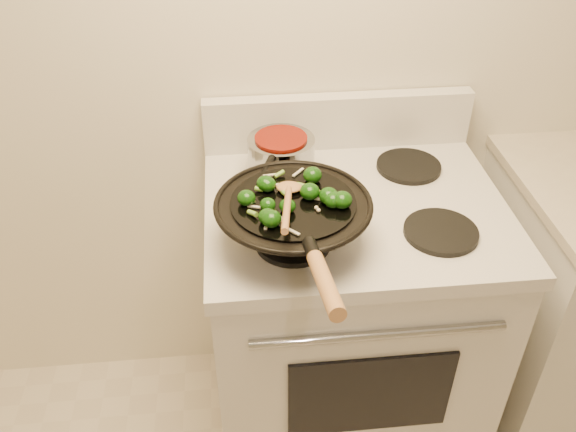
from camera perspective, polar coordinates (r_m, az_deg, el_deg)
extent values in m
plane|color=silver|center=(1.77, 13.05, 18.12)|extent=(3.50, 0.00, 3.50)
cube|color=silver|center=(1.91, 5.37, -10.58)|extent=(0.76, 0.64, 0.88)
cube|color=silver|center=(1.60, 6.29, 0.66)|extent=(0.78, 0.66, 0.04)
cube|color=silver|center=(1.80, 4.68, 8.85)|extent=(0.78, 0.05, 0.16)
cylinder|color=gray|center=(1.44, 8.49, -10.94)|extent=(0.60, 0.02, 0.02)
cube|color=black|center=(1.62, 7.70, -16.30)|extent=(0.42, 0.01, 0.28)
cylinder|color=black|center=(1.44, 0.47, -2.38)|extent=(0.18, 0.18, 0.01)
cylinder|color=black|center=(1.52, 14.11, -1.44)|extent=(0.18, 0.18, 0.01)
cylinder|color=black|center=(1.69, -0.64, 4.03)|extent=(0.18, 0.18, 0.01)
cylinder|color=black|center=(1.75, 11.22, 4.60)|extent=(0.18, 0.18, 0.01)
torus|color=black|center=(1.38, 0.49, 1.18)|extent=(0.36, 0.36, 0.01)
cylinder|color=black|center=(1.38, 0.49, 1.28)|extent=(0.29, 0.29, 0.01)
cylinder|color=black|center=(1.20, 2.22, -3.12)|extent=(0.03, 0.06, 0.04)
cylinder|color=#A16E3F|center=(1.10, 3.53, -6.37)|extent=(0.05, 0.19, 0.06)
ellipsoid|color=#0E3708|center=(1.34, -1.91, 1.08)|extent=(0.04, 0.04, 0.03)
cylinder|color=#527A2C|center=(1.34, -1.45, 0.82)|extent=(0.01, 0.01, 0.01)
ellipsoid|color=#0E3708|center=(1.36, 3.82, 1.90)|extent=(0.04, 0.04, 0.04)
ellipsoid|color=#0E3708|center=(1.35, 5.09, 1.52)|extent=(0.05, 0.05, 0.04)
ellipsoid|color=#0E3708|center=(1.36, -3.92, 1.71)|extent=(0.04, 0.04, 0.04)
cylinder|color=#527A2C|center=(1.37, -3.38, 1.38)|extent=(0.02, 0.01, 0.01)
ellipsoid|color=#0E3708|center=(1.43, 2.30, 3.86)|extent=(0.04, 0.04, 0.04)
ellipsoid|color=#0E3708|center=(1.33, -0.05, 0.95)|extent=(0.04, 0.04, 0.03)
ellipsoid|color=#0E3708|center=(1.40, -2.11, 3.07)|extent=(0.04, 0.04, 0.04)
cylinder|color=#527A2C|center=(1.41, -1.58, 2.73)|extent=(0.02, 0.01, 0.01)
ellipsoid|color=#0E3708|center=(1.40, -1.94, 2.97)|extent=(0.04, 0.04, 0.03)
ellipsoid|color=#0E3708|center=(1.29, -1.58, -0.26)|extent=(0.04, 0.04, 0.04)
ellipsoid|color=#0E3708|center=(1.37, 2.04, 2.31)|extent=(0.05, 0.05, 0.04)
cylinder|color=#527A2C|center=(1.38, 2.59, 1.93)|extent=(0.02, 0.02, 0.01)
ellipsoid|color=#0E3708|center=(1.35, 4.22, 1.53)|extent=(0.04, 0.04, 0.04)
ellipsoid|color=#0E3708|center=(1.30, -1.93, -0.05)|extent=(0.04, 0.04, 0.03)
cube|color=beige|center=(1.35, -3.01, 0.85)|extent=(0.04, 0.02, 0.00)
cube|color=beige|center=(1.46, -1.63, 3.85)|extent=(0.04, 0.01, 0.00)
cube|color=beige|center=(1.30, -2.06, -0.82)|extent=(0.01, 0.03, 0.00)
cube|color=beige|center=(1.28, 0.43, -1.45)|extent=(0.03, 0.03, 0.00)
cube|color=beige|center=(1.38, 2.34, 1.69)|extent=(0.04, 0.02, 0.00)
cube|color=beige|center=(1.32, -0.63, -0.24)|extent=(0.02, 0.05, 0.00)
cube|color=beige|center=(1.44, 2.19, 3.41)|extent=(0.02, 0.04, 0.00)
cube|color=beige|center=(1.47, 0.96, 4.11)|extent=(0.03, 0.04, 0.00)
cube|color=beige|center=(1.42, -1.83, 2.78)|extent=(0.05, 0.02, 0.00)
cylinder|color=olive|center=(1.33, -3.34, 0.26)|extent=(0.02, 0.02, 0.01)
cylinder|color=olive|center=(1.39, -0.38, 2.20)|extent=(0.02, 0.02, 0.01)
cylinder|color=olive|center=(1.40, 2.67, 2.51)|extent=(0.03, 0.02, 0.01)
cylinder|color=olive|center=(1.40, -2.72, 2.54)|extent=(0.03, 0.02, 0.02)
cylinder|color=olive|center=(1.45, -0.83, 3.94)|extent=(0.02, 0.02, 0.01)
cylinder|color=olive|center=(1.41, 1.22, 2.91)|extent=(0.02, 0.03, 0.02)
sphere|color=beige|center=(1.35, 2.67, 0.78)|extent=(0.01, 0.01, 0.01)
sphere|color=beige|center=(1.31, -0.19, -0.23)|extent=(0.01, 0.01, 0.01)
sphere|color=beige|center=(1.34, 2.87, 0.54)|extent=(0.01, 0.01, 0.01)
sphere|color=beige|center=(1.36, 3.81, 1.12)|extent=(0.01, 0.01, 0.01)
sphere|color=beige|center=(1.31, -0.43, -0.50)|extent=(0.01, 0.01, 0.01)
ellipsoid|color=#A16E3F|center=(1.40, 0.10, 2.72)|extent=(0.07, 0.05, 0.02)
cylinder|color=#A16E3F|center=(1.28, -0.09, 0.76)|extent=(0.05, 0.24, 0.08)
cylinder|color=gray|center=(1.66, -0.65, 5.69)|extent=(0.18, 0.18, 0.10)
cylinder|color=#610D04|center=(1.63, -0.66, 7.30)|extent=(0.14, 0.14, 0.01)
cylinder|color=black|center=(1.51, -2.04, 4.40)|extent=(0.06, 0.11, 0.02)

